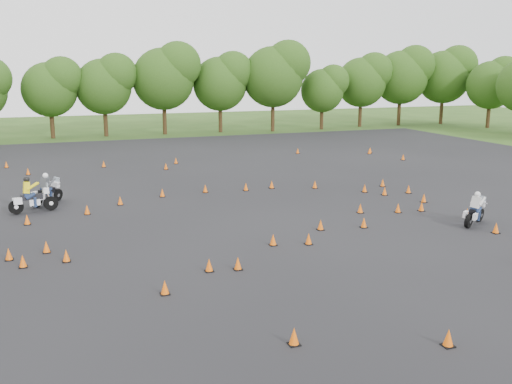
{
  "coord_description": "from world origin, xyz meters",
  "views": [
    {
      "loc": [
        -9.16,
        -21.14,
        7.01
      ],
      "look_at": [
        0.0,
        4.0,
        1.2
      ],
      "focal_mm": 40.0,
      "sensor_mm": 36.0,
      "label": 1
    }
  ],
  "objects": [
    {
      "name": "asphalt_pad",
      "position": [
        0.0,
        6.0,
        0.01
      ],
      "size": [
        62.0,
        62.0,
        0.0
      ],
      "primitive_type": "plane",
      "color": "black",
      "rests_on": "ground"
    },
    {
      "name": "rider_yellow",
      "position": [
        -10.12,
        8.45,
        0.91
      ],
      "size": [
        2.42,
        1.12,
        1.8
      ],
      "primitive_type": null,
      "rotation": [
        0.0,
        0.0,
        0.18
      ],
      "color": "yellow",
      "rests_on": "ground"
    },
    {
      "name": "rider_grey",
      "position": [
        -9.53,
        10.11,
        0.86
      ],
      "size": [
        1.98,
        2.13,
        1.72
      ],
      "primitive_type": null,
      "rotation": [
        0.0,
        0.0,
        0.86
      ],
      "color": "#3D4044",
      "rests_on": "ground"
    },
    {
      "name": "ground",
      "position": [
        0.0,
        0.0,
        0.0
      ],
      "size": [
        140.0,
        140.0,
        0.0
      ],
      "primitive_type": "plane",
      "color": "#2D5119",
      "rests_on": "ground"
    },
    {
      "name": "treeline",
      "position": [
        2.48,
        35.37,
        4.63
      ],
      "size": [
        86.8,
        32.14,
        10.59
      ],
      "color": "#294A15",
      "rests_on": "ground"
    },
    {
      "name": "traffic_cones",
      "position": [
        -0.08,
        5.51,
        0.23
      ],
      "size": [
        36.44,
        33.5,
        0.45
      ],
      "color": "#F8620A",
      "rests_on": "asphalt_pad"
    },
    {
      "name": "rider_white",
      "position": [
        8.85,
        -0.85,
        0.8
      ],
      "size": [
        2.1,
        1.59,
        1.59
      ],
      "primitive_type": null,
      "rotation": [
        0.0,
        0.0,
        0.53
      ],
      "color": "silver",
      "rests_on": "ground"
    }
  ]
}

